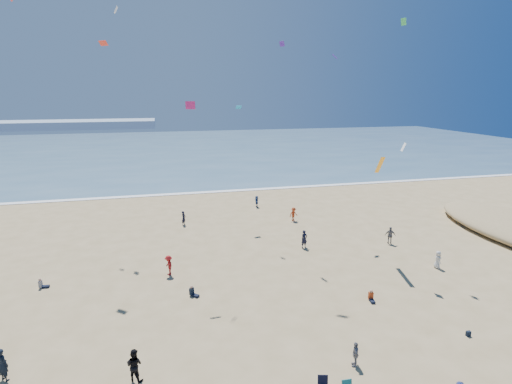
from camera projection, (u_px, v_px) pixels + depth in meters
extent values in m
cube|color=#476B84|center=(173.00, 149.00, 107.69)|extent=(220.00, 100.00, 0.06)
cube|color=white|center=(186.00, 193.00, 60.55)|extent=(220.00, 1.20, 0.08)
cube|color=#7A8EA8|center=(18.00, 125.00, 164.31)|extent=(110.00, 20.00, 3.20)
imported|color=slate|center=(390.00, 235.00, 40.41)|extent=(1.13, 0.86, 1.78)
imported|color=silver|center=(438.00, 260.00, 34.83)|extent=(0.59, 0.82, 1.56)
imported|color=black|center=(134.00, 365.00, 21.19)|extent=(1.12, 1.04, 1.85)
imported|color=black|center=(304.00, 239.00, 39.34)|extent=(0.74, 0.57, 1.81)
imported|color=black|center=(3.00, 365.00, 21.17)|extent=(0.82, 0.77, 1.89)
imported|color=navy|center=(257.00, 201.00, 53.47)|extent=(0.64, 1.47, 1.53)
imported|color=gray|center=(355.00, 354.00, 22.35)|extent=(0.65, 0.94, 1.48)
imported|color=black|center=(184.00, 218.00, 46.07)|extent=(0.67, 0.73, 1.68)
imported|color=maroon|center=(169.00, 265.00, 33.50)|extent=(0.89, 1.23, 1.72)
imported|color=#A93818|center=(293.00, 214.00, 47.63)|extent=(1.19, 0.86, 1.65)
cube|color=black|center=(468.00, 334.00, 25.21)|extent=(0.28, 0.18, 0.34)
cube|color=#1994DC|center=(239.00, 107.00, 45.66)|extent=(0.71, 0.35, 0.39)
cube|color=#4F1C99|center=(282.00, 44.00, 37.57)|extent=(0.36, 0.80, 0.47)
cube|color=green|center=(404.00, 22.00, 35.11)|extent=(0.43, 0.51, 0.60)
cube|color=white|center=(403.00, 147.00, 32.79)|extent=(0.47, 0.65, 0.68)
cube|color=white|center=(116.00, 10.00, 39.67)|extent=(0.43, 0.60, 0.66)
cube|color=red|center=(103.00, 43.00, 32.71)|extent=(0.82, 0.77, 0.39)
cube|color=#DB266C|center=(190.00, 105.00, 30.75)|extent=(0.76, 0.23, 0.60)
cube|color=#4D198F|center=(335.00, 56.00, 42.03)|extent=(0.76, 0.77, 0.49)
cube|color=orange|center=(380.00, 165.00, 35.37)|extent=(0.35, 2.64, 1.87)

